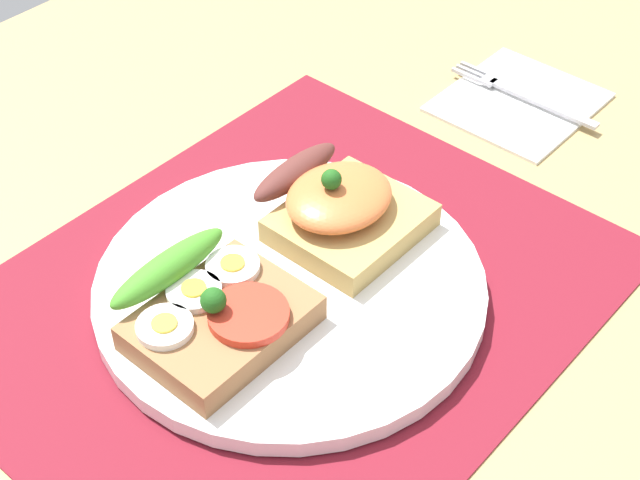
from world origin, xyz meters
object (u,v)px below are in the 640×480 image
(sandwich_egg_tomato, at_px, (212,310))
(sandwich_salmon, at_px, (337,205))
(fork, at_px, (519,93))
(plate, at_px, (290,287))
(napkin, at_px, (519,101))

(sandwich_egg_tomato, bearing_deg, sandwich_salmon, 1.49)
(sandwich_egg_tomato, height_order, sandwich_salmon, sandwich_salmon)
(fork, bearing_deg, plate, -177.96)
(sandwich_egg_tomato, bearing_deg, napkin, -0.10)
(plate, relative_size, napkin, 2.04)
(plate, bearing_deg, sandwich_salmon, 10.73)
(napkin, height_order, fork, fork)
(sandwich_egg_tomato, relative_size, sandwich_salmon, 1.06)
(fork, bearing_deg, sandwich_salmon, 179.75)
(plate, distance_m, sandwich_salmon, 0.07)
(sandwich_egg_tomato, xyz_separation_m, sandwich_salmon, (0.12, 0.00, 0.00))
(sandwich_egg_tomato, distance_m, fork, 0.36)
(napkin, xyz_separation_m, fork, (0.00, 0.00, 0.00))
(fork, bearing_deg, napkin, -142.37)
(sandwich_egg_tomato, relative_size, napkin, 0.83)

